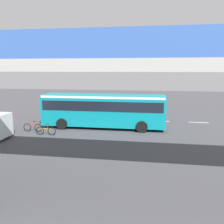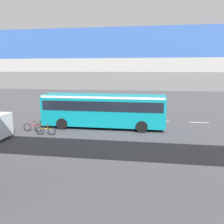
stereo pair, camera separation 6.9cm
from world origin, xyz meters
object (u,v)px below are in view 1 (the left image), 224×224
object	(u,v)px
bicycle_orange	(46,131)
city_bus	(103,108)
traffic_sign	(152,102)
bicycle_red	(33,127)
pedestrian	(116,110)

from	to	relation	value
bicycle_orange	city_bus	bearing A→B (deg)	-142.46
traffic_sign	bicycle_red	bearing A→B (deg)	34.59
city_bus	bicycle_red	distance (m)	6.63
bicycle_red	pedestrian	distance (m)	9.69
pedestrian	traffic_sign	bearing A→B (deg)	-177.64
bicycle_orange	traffic_sign	distance (m)	12.27
bicycle_orange	pedestrian	world-z (taller)	pedestrian
city_bus	traffic_sign	size ratio (longest dim) A/B	4.12
pedestrian	bicycle_orange	bearing A→B (deg)	58.95
bicycle_orange	bicycle_red	bearing A→B (deg)	-28.73
city_bus	bicycle_orange	xyz separation A→B (m)	(4.33, 3.33, -1.51)
city_bus	bicycle_red	xyz separation A→B (m)	(5.98, 2.42, -1.51)
pedestrian	traffic_sign	xyz separation A→B (m)	(-4.12, -0.17, 1.00)
bicycle_orange	pedestrian	xyz separation A→B (m)	(-4.85, -8.06, 0.51)
bicycle_orange	pedestrian	bearing A→B (deg)	-121.05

